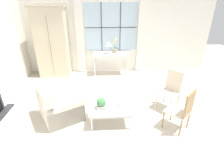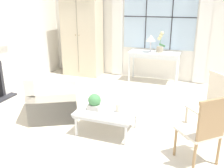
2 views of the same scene
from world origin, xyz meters
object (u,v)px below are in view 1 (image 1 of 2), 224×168
at_px(accent_chair_wooden, 183,109).
at_px(potted_plant_small, 101,103).
at_px(potted_orchid, 115,47).
at_px(coffee_table, 110,109).
at_px(armchair_upholstered, 59,107).
at_px(pillar_candle, 119,105).
at_px(table_lamp, 108,44).
at_px(console_table, 111,56).
at_px(armoire, 52,43).
at_px(side_chair_wooden, 171,88).

bearing_deg(accent_chair_wooden, potted_plant_small, 168.30).
bearing_deg(potted_orchid, coffee_table, -95.71).
height_order(armchair_upholstered, pillar_candle, armchair_upholstered).
bearing_deg(coffee_table, table_lamp, 88.62).
xyz_separation_m(armchair_upholstered, accent_chair_wooden, (2.60, -0.58, 0.24)).
bearing_deg(potted_orchid, table_lamp, -156.15).
relative_size(console_table, coffee_table, 1.40).
xyz_separation_m(accent_chair_wooden, coffee_table, (-1.44, 0.36, -0.19)).
relative_size(potted_orchid, pillar_candle, 3.61).
height_order(armoire, console_table, armoire).
distance_m(potted_orchid, accent_chair_wooden, 3.47).
bearing_deg(armchair_upholstered, pillar_candle, -9.12).
bearing_deg(armoire, potted_plant_small, -59.99).
distance_m(side_chair_wooden, coffee_table, 1.62).
bearing_deg(table_lamp, coffee_table, -91.38).
bearing_deg(pillar_candle, armoire, 125.71).
bearing_deg(table_lamp, accent_chair_wooden, -66.42).
bearing_deg(armoire, armchair_upholstered, -75.35).
relative_size(side_chair_wooden, accent_chair_wooden, 1.04).
distance_m(console_table, coffee_table, 2.87).
bearing_deg(armchair_upholstered, potted_plant_small, -14.01).
height_order(armchair_upholstered, coffee_table, armchair_upholstered).
relative_size(armchair_upholstered, coffee_table, 1.29).
height_order(accent_chair_wooden, pillar_candle, accent_chair_wooden).
distance_m(armchair_upholstered, accent_chair_wooden, 2.67).
relative_size(armoire, armchair_upholstered, 2.00).
bearing_deg(armchair_upholstered, coffee_table, -10.80).
bearing_deg(coffee_table, console_table, 86.77).
bearing_deg(pillar_candle, console_table, 90.56).
distance_m(table_lamp, accent_chair_wooden, 3.48).
bearing_deg(console_table, coffee_table, -93.23).
bearing_deg(potted_plant_small, table_lamp, 84.62).
relative_size(armchair_upholstered, potted_plant_small, 4.64).
height_order(side_chair_wooden, coffee_table, side_chair_wooden).
bearing_deg(coffee_table, armoire, 123.07).
xyz_separation_m(side_chair_wooden, accent_chair_wooden, (-0.08, -0.88, -0.02)).
bearing_deg(coffee_table, armchair_upholstered, 169.20).
bearing_deg(pillar_candle, table_lamp, 92.49).
distance_m(coffee_table, potted_plant_small, 0.26).
height_order(potted_plant_small, pillar_candle, potted_plant_small).
bearing_deg(pillar_candle, potted_plant_small, -176.45).
bearing_deg(accent_chair_wooden, coffee_table, 166.04).
distance_m(armchair_upholstered, side_chair_wooden, 2.71).
xyz_separation_m(console_table, pillar_candle, (0.03, -2.84, -0.25)).
xyz_separation_m(armoire, accent_chair_wooden, (3.28, -3.18, -0.65)).
relative_size(side_chair_wooden, potted_plant_small, 3.86).
bearing_deg(side_chair_wooden, accent_chair_wooden, -95.29).
height_order(armchair_upholstered, potted_plant_small, armchair_upholstered).
relative_size(accent_chair_wooden, pillar_candle, 6.55).
bearing_deg(console_table, side_chair_wooden, -59.64).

